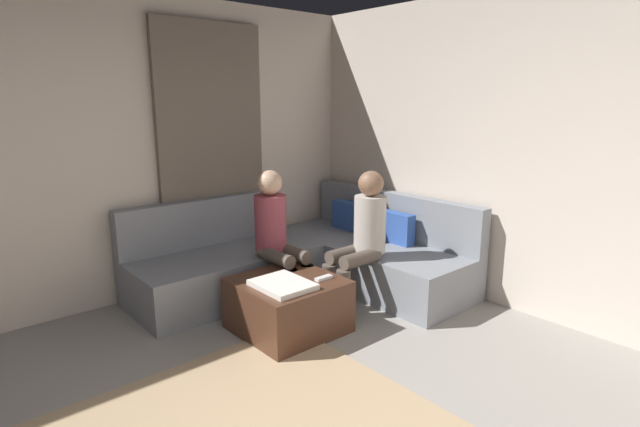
{
  "coord_description": "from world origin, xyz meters",
  "views": [
    {
      "loc": [
        1.46,
        -1.05,
        1.8
      ],
      "look_at": [
        -1.63,
        1.63,
        0.85
      ],
      "focal_mm": 27.78,
      "sensor_mm": 36.0,
      "label": 1
    }
  ],
  "objects_px": {
    "sectional_couch": "(309,259)",
    "person_on_couch_side": "(277,233)",
    "coffee_mug": "(289,262)",
    "game_remote": "(324,278)",
    "person_on_couch_back": "(362,234)",
    "ottoman": "(288,305)"
  },
  "relations": [
    {
      "from": "person_on_couch_back",
      "to": "person_on_couch_side",
      "type": "height_order",
      "value": "same"
    },
    {
      "from": "game_remote",
      "to": "person_on_couch_back",
      "type": "distance_m",
      "value": 0.62
    },
    {
      "from": "coffee_mug",
      "to": "game_remote",
      "type": "xyz_separation_m",
      "value": [
        0.4,
        0.04,
        -0.04
      ]
    },
    {
      "from": "coffee_mug",
      "to": "person_on_couch_back",
      "type": "bearing_deg",
      "value": 66.77
    },
    {
      "from": "coffee_mug",
      "to": "person_on_couch_side",
      "type": "bearing_deg",
      "value": 164.84
    },
    {
      "from": "sectional_couch",
      "to": "person_on_couch_side",
      "type": "xyz_separation_m",
      "value": [
        0.15,
        -0.48,
        0.38
      ]
    },
    {
      "from": "ottoman",
      "to": "sectional_couch",
      "type": "bearing_deg",
      "value": 130.25
    },
    {
      "from": "coffee_mug",
      "to": "ottoman",
      "type": "bearing_deg",
      "value": -39.29
    },
    {
      "from": "game_remote",
      "to": "person_on_couch_side",
      "type": "distance_m",
      "value": 0.69
    },
    {
      "from": "ottoman",
      "to": "person_on_couch_side",
      "type": "bearing_deg",
      "value": 152.2
    },
    {
      "from": "person_on_couch_back",
      "to": "coffee_mug",
      "type": "bearing_deg",
      "value": 66.77
    },
    {
      "from": "ottoman",
      "to": "coffee_mug",
      "type": "bearing_deg",
      "value": 140.71
    },
    {
      "from": "sectional_couch",
      "to": "ottoman",
      "type": "bearing_deg",
      "value": -49.75
    },
    {
      "from": "sectional_couch",
      "to": "person_on_couch_back",
      "type": "distance_m",
      "value": 0.76
    },
    {
      "from": "game_remote",
      "to": "person_on_couch_side",
      "type": "xyz_separation_m",
      "value": [
        -0.65,
        0.03,
        0.23
      ]
    },
    {
      "from": "game_remote",
      "to": "person_on_couch_side",
      "type": "bearing_deg",
      "value": 177.56
    },
    {
      "from": "game_remote",
      "to": "coffee_mug",
      "type": "bearing_deg",
      "value": -174.29
    },
    {
      "from": "sectional_couch",
      "to": "ottoman",
      "type": "height_order",
      "value": "sectional_couch"
    },
    {
      "from": "sectional_couch",
      "to": "person_on_couch_side",
      "type": "bearing_deg",
      "value": -72.95
    },
    {
      "from": "coffee_mug",
      "to": "game_remote",
      "type": "height_order",
      "value": "coffee_mug"
    },
    {
      "from": "sectional_couch",
      "to": "person_on_couch_side",
      "type": "distance_m",
      "value": 0.63
    },
    {
      "from": "person_on_couch_back",
      "to": "person_on_couch_side",
      "type": "distance_m",
      "value": 0.74
    }
  ]
}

